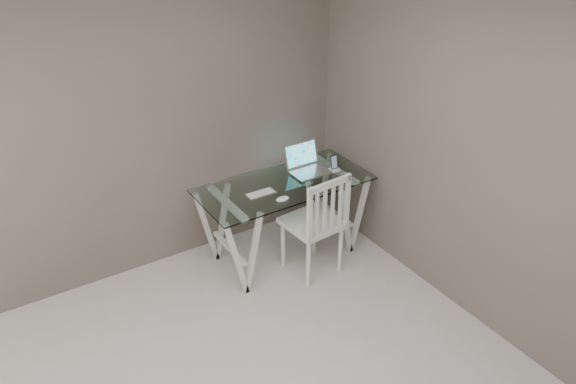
% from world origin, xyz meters
% --- Properties ---
extents(room, '(4.50, 4.52, 2.71)m').
position_xyz_m(room, '(-0.06, 0.02, 1.72)').
color(room, '#BBB9B3').
rests_on(room, ground).
extents(desk, '(1.50, 0.70, 0.75)m').
position_xyz_m(desk, '(1.18, 1.71, 0.38)').
color(desk, silver).
rests_on(desk, ground).
extents(chair, '(0.47, 0.47, 0.96)m').
position_xyz_m(chair, '(1.28, 1.34, 0.53)').
color(chair, white).
rests_on(chair, ground).
extents(laptop, '(0.34, 0.30, 0.23)m').
position_xyz_m(laptop, '(1.48, 1.82, 0.80)').
color(laptop, silver).
rests_on(laptop, desk).
extents(keyboard, '(0.25, 0.11, 0.01)m').
position_xyz_m(keyboard, '(0.92, 1.66, 0.75)').
color(keyboard, silver).
rests_on(keyboard, desk).
extents(mouse, '(0.12, 0.07, 0.04)m').
position_xyz_m(mouse, '(1.01, 1.46, 0.76)').
color(mouse, white).
rests_on(mouse, desk).
extents(phone_dock, '(0.08, 0.08, 0.15)m').
position_xyz_m(phone_dock, '(1.69, 1.68, 0.79)').
color(phone_dock, white).
rests_on(phone_dock, desk).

